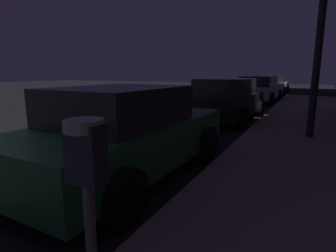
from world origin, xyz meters
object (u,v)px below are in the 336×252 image
(car_silver, at_px, (259,89))
(parking_meter, at_px, (87,181))
(car_green, at_px, (126,133))
(car_black, at_px, (227,99))
(car_white, at_px, (272,85))

(car_silver, bearing_deg, parking_meter, -84.01)
(car_green, relative_size, car_black, 0.94)
(car_black, bearing_deg, car_green, -90.00)
(car_green, height_order, car_white, same)
(parking_meter, distance_m, car_silver, 15.09)
(car_black, relative_size, car_silver, 0.95)
(car_green, bearing_deg, car_black, 90.00)
(car_black, relative_size, car_white, 1.03)
(car_silver, bearing_deg, car_black, -89.99)
(parking_meter, height_order, car_green, car_green)
(car_black, xyz_separation_m, car_silver, (-0.00, 6.69, 0.00))
(car_black, height_order, car_silver, same)
(car_black, bearing_deg, car_white, 89.99)
(parking_meter, height_order, car_silver, car_silver)
(car_silver, relative_size, car_white, 1.08)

